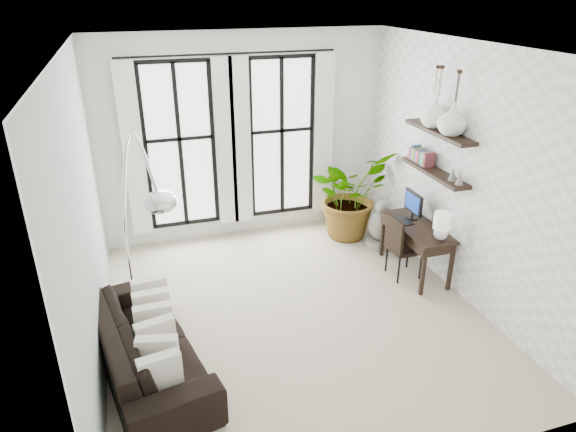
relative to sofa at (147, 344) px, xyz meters
name	(u,v)px	position (x,y,z in m)	size (l,w,h in m)	color
floor	(293,312)	(1.80, 0.54, -0.33)	(5.00, 5.00, 0.00)	#B6A791
ceiling	(295,48)	(1.80, 0.54, 2.87)	(5.00, 5.00, 0.00)	white
wall_left	(84,220)	(-0.45, 0.54, 1.27)	(5.00, 5.00, 0.00)	#9EB0A5
wall_right	(464,175)	(4.05, 0.54, 1.27)	(5.00, 5.00, 0.00)	white
wall_back	(244,138)	(1.80, 3.04, 1.27)	(4.50, 4.50, 0.00)	white
windows	(233,142)	(1.60, 2.96, 1.23)	(3.26, 0.13, 2.65)	white
wall_shelves	(435,155)	(3.91, 1.02, 1.40)	(0.25, 1.30, 0.60)	black
sofa	(147,344)	(0.00, 0.00, 0.00)	(2.28, 0.89, 0.66)	black
throw_pillows	(155,329)	(0.10, 0.00, 0.17)	(0.40, 1.52, 0.40)	silver
plant	(349,194)	(3.34, 2.39, 0.38)	(1.27, 1.10, 1.42)	#2D7228
desk	(419,230)	(3.75, 0.92, 0.36)	(0.52, 1.24, 1.12)	black
desk_chair	(400,243)	(3.48, 0.94, 0.19)	(0.44, 0.44, 0.91)	black
arc_lamp	(136,182)	(0.10, 0.66, 1.57)	(0.75, 1.59, 2.46)	silver
buddha	(381,228)	(3.65, 1.83, 0.00)	(0.43, 0.43, 0.78)	gray
vase_a	(453,120)	(3.91, 0.73, 1.93)	(0.37, 0.37, 0.38)	white
vase_b	(435,113)	(3.91, 1.13, 1.93)	(0.37, 0.37, 0.38)	white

